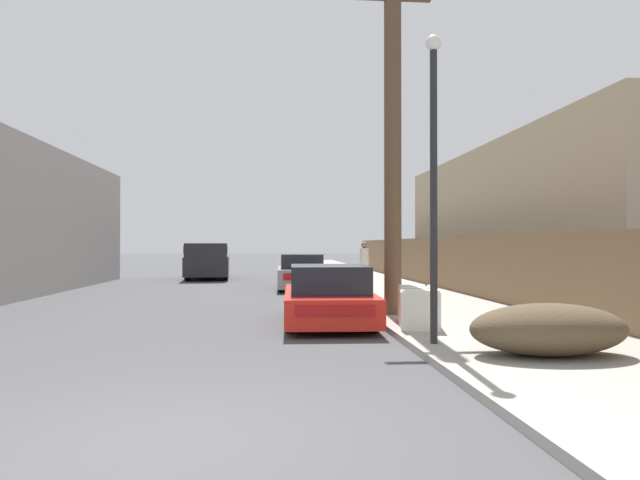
% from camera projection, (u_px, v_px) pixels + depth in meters
% --- Properties ---
extents(ground_plane, '(220.00, 220.00, 0.00)m').
position_uv_depth(ground_plane, '(163.00, 447.00, 4.85)').
color(ground_plane, '#444447').
extents(sidewalk_curb, '(4.20, 63.00, 0.12)m').
position_uv_depth(sidewalk_curb, '(357.00, 278.00, 28.72)').
color(sidewalk_curb, '#9E998E').
rests_on(sidewalk_curb, ground).
extents(discarded_fridge, '(1.03, 1.77, 0.78)m').
position_uv_depth(discarded_fridge, '(418.00, 306.00, 11.33)').
color(discarded_fridge, silver).
rests_on(discarded_fridge, sidewalk_curb).
extents(parked_sports_car_red, '(2.03, 4.50, 1.28)m').
position_uv_depth(parked_sports_car_red, '(328.00, 297.00, 12.44)').
color(parked_sports_car_red, red).
rests_on(parked_sports_car_red, ground).
extents(car_parked_mid, '(1.89, 4.60, 1.36)m').
position_uv_depth(car_parked_mid, '(301.00, 273.00, 22.20)').
color(car_parked_mid, gray).
rests_on(car_parked_mid, ground).
extents(pickup_truck, '(2.42, 5.50, 1.79)m').
position_uv_depth(pickup_truck, '(208.00, 261.00, 28.63)').
color(pickup_truck, '#232328').
rests_on(pickup_truck, ground).
extents(utility_pole, '(1.80, 0.40, 8.18)m').
position_uv_depth(utility_pole, '(393.00, 135.00, 13.24)').
color(utility_pole, brown).
rests_on(utility_pole, sidewalk_curb).
extents(street_lamp, '(0.26, 0.26, 5.03)m').
position_uv_depth(street_lamp, '(434.00, 165.00, 9.28)').
color(street_lamp, '#232326').
rests_on(street_lamp, sidewalk_curb).
extents(brush_pile, '(2.32, 1.34, 0.75)m').
position_uv_depth(brush_pile, '(548.00, 329.00, 8.26)').
color(brush_pile, brown).
rests_on(brush_pile, sidewalk_curb).
extents(wooden_fence, '(0.08, 35.36, 1.88)m').
position_uv_depth(wooden_fence, '(440.00, 262.00, 21.28)').
color(wooden_fence, brown).
rests_on(wooden_fence, sidewalk_curb).
extents(building_right_house, '(6.00, 18.73, 5.49)m').
position_uv_depth(building_right_house, '(550.00, 219.00, 22.37)').
color(building_right_house, tan).
rests_on(building_right_house, ground).
extents(pedestrian, '(0.34, 0.34, 1.72)m').
position_uv_depth(pedestrian, '(364.00, 264.00, 21.73)').
color(pedestrian, '#282D42').
rests_on(pedestrian, sidewalk_curb).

